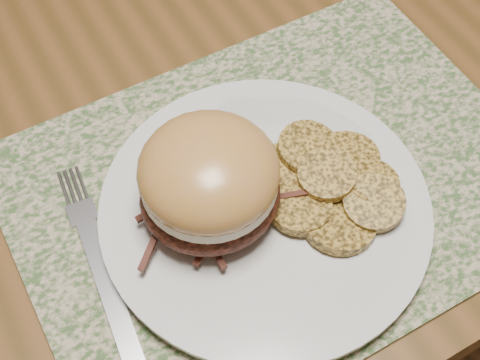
% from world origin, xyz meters
% --- Properties ---
extents(ground, '(3.50, 3.50, 0.00)m').
position_xyz_m(ground, '(0.00, 0.00, 0.00)').
color(ground, '#52361C').
rests_on(ground, ground).
extents(dining_table, '(1.50, 0.90, 0.75)m').
position_xyz_m(dining_table, '(0.00, 0.00, 0.67)').
color(dining_table, brown).
rests_on(dining_table, ground).
extents(placemat, '(0.45, 0.33, 0.00)m').
position_xyz_m(placemat, '(-0.15, -0.26, 0.75)').
color(placemat, '#3A552B').
rests_on(placemat, dining_table).
extents(dinner_plate, '(0.26, 0.26, 0.02)m').
position_xyz_m(dinner_plate, '(-0.18, -0.28, 0.76)').
color(dinner_plate, silver).
rests_on(dinner_plate, placemat).
extents(pork_sandwich, '(0.13, 0.12, 0.09)m').
position_xyz_m(pork_sandwich, '(-0.22, -0.26, 0.81)').
color(pork_sandwich, black).
rests_on(pork_sandwich, dinner_plate).
extents(roasted_potatoes, '(0.13, 0.15, 0.03)m').
position_xyz_m(roasted_potatoes, '(-0.12, -0.29, 0.78)').
color(roasted_potatoes, '#AD8333').
rests_on(roasted_potatoes, dinner_plate).
extents(fork, '(0.04, 0.20, 0.00)m').
position_xyz_m(fork, '(-0.32, -0.25, 0.76)').
color(fork, '#B4B4BC').
rests_on(fork, placemat).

